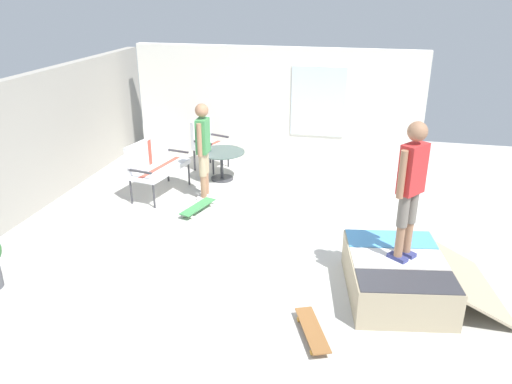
{
  "coord_description": "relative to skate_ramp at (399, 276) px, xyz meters",
  "views": [
    {
      "loc": [
        -6.4,
        -1.41,
        3.57
      ],
      "look_at": [
        0.29,
        0.12,
        0.7
      ],
      "focal_mm": 35.11,
      "sensor_mm": 36.0,
      "label": 1
    }
  ],
  "objects": [
    {
      "name": "skateboard_by_bench",
      "position": [
        1.75,
        3.21,
        -0.16
      ],
      "size": [
        0.82,
        0.41,
        0.1
      ],
      "color": "#3F8C4C",
      "rests_on": "ground_plane"
    },
    {
      "name": "patio_bench",
      "position": [
        2.37,
        4.22,
        0.37
      ],
      "size": [
        1.33,
        0.77,
        1.02
      ],
      "color": "#38383D",
      "rests_on": "ground_plane"
    },
    {
      "name": "person_watching",
      "position": [
        2.34,
        3.28,
        0.75
      ],
      "size": [
        0.48,
        0.25,
        1.71
      ],
      "color": "silver",
      "rests_on": "ground_plane"
    },
    {
      "name": "skate_ramp",
      "position": [
        0.0,
        0.0,
        0.0
      ],
      "size": [
        1.77,
        2.04,
        0.5
      ],
      "color": "tan",
      "rests_on": "ground_plane"
    },
    {
      "name": "patio_chair_near_house",
      "position": [
        3.88,
        3.74,
        0.36
      ],
      "size": [
        0.76,
        0.72,
        1.02
      ],
      "color": "#38383D",
      "rests_on": "ground_plane"
    },
    {
      "name": "back_wall_cinderblock",
      "position": [
        0.88,
        5.95,
        0.86
      ],
      "size": [
        9.0,
        0.2,
        2.23
      ],
      "color": "#9E998E",
      "rests_on": "ground_plane"
    },
    {
      "name": "patio_table",
      "position": [
        3.3,
        3.24,
        0.16
      ],
      "size": [
        0.9,
        0.9,
        0.57
      ],
      "color": "#38383D",
      "rests_on": "ground_plane"
    },
    {
      "name": "ground_plane",
      "position": [
        0.88,
        1.95,
        -0.3
      ],
      "size": [
        12.0,
        12.0,
        0.1
      ],
      "primitive_type": "cube",
      "color": "beige"
    },
    {
      "name": "person_skater",
      "position": [
        0.03,
        -0.0,
        1.23
      ],
      "size": [
        0.4,
        0.36,
        1.69
      ],
      "color": "navy",
      "rests_on": "skate_ramp"
    },
    {
      "name": "house_facade",
      "position": [
        4.68,
        2.44,
        0.95
      ],
      "size": [
        0.23,
        6.0,
        2.4
      ],
      "color": "white",
      "rests_on": "ground_plane"
    },
    {
      "name": "skateboard_spare",
      "position": [
        -1.06,
        0.93,
        -0.16
      ],
      "size": [
        0.82,
        0.49,
        0.1
      ],
      "color": "brown",
      "rests_on": "ground_plane"
    }
  ]
}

